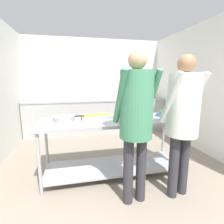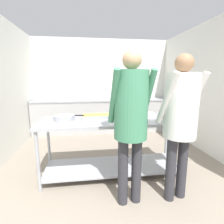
{
  "view_description": "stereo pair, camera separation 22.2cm",
  "coord_description": "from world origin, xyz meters",
  "px_view_note": "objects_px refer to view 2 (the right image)",
  "views": [
    {
      "loc": [
        -0.65,
        -1.0,
        1.52
      ],
      "look_at": [
        -0.06,
        1.66,
        0.99
      ],
      "focal_mm": 28.0,
      "sensor_mm": 36.0,
      "label": 1
    },
    {
      "loc": [
        -0.43,
        -1.03,
        1.52
      ],
      "look_at": [
        -0.06,
        1.66,
        0.99
      ],
      "focal_mm": 28.0,
      "sensor_mm": 36.0,
      "label": 2
    }
  ],
  "objects_px": {
    "serving_tray_roast": "(97,116)",
    "broccoli_bowl": "(164,115)",
    "sauce_pan": "(64,117)",
    "guest_serving_left": "(131,114)",
    "serving_tray_vegetables": "(131,120)",
    "guest_serving_right": "(180,114)",
    "water_bottle": "(77,95)",
    "plate_stack": "(147,115)"
  },
  "relations": [
    {
      "from": "guest_serving_left",
      "to": "guest_serving_right",
      "type": "relative_size",
      "value": 1.02
    },
    {
      "from": "serving_tray_vegetables",
      "to": "plate_stack",
      "type": "height_order",
      "value": "plate_stack"
    },
    {
      "from": "plate_stack",
      "to": "guest_serving_left",
      "type": "bearing_deg",
      "value": -120.22
    },
    {
      "from": "guest_serving_left",
      "to": "guest_serving_right",
      "type": "height_order",
      "value": "guest_serving_left"
    },
    {
      "from": "serving_tray_vegetables",
      "to": "serving_tray_roast",
      "type": "bearing_deg",
      "value": 144.24
    },
    {
      "from": "guest_serving_right",
      "to": "serving_tray_roast",
      "type": "bearing_deg",
      "value": 138.03
    },
    {
      "from": "sauce_pan",
      "to": "guest_serving_left",
      "type": "xyz_separation_m",
      "value": [
        0.85,
        -0.78,
        0.19
      ]
    },
    {
      "from": "serving_tray_roast",
      "to": "water_bottle",
      "type": "relative_size",
      "value": 1.53
    },
    {
      "from": "broccoli_bowl",
      "to": "sauce_pan",
      "type": "bearing_deg",
      "value": 179.76
    },
    {
      "from": "sauce_pan",
      "to": "broccoli_bowl",
      "type": "xyz_separation_m",
      "value": [
        1.61,
        -0.01,
        -0.0
      ]
    },
    {
      "from": "sauce_pan",
      "to": "water_bottle",
      "type": "bearing_deg",
      "value": 88.36
    },
    {
      "from": "broccoli_bowl",
      "to": "guest_serving_left",
      "type": "bearing_deg",
      "value": -134.52
    },
    {
      "from": "serving_tray_vegetables",
      "to": "guest_serving_left",
      "type": "relative_size",
      "value": 0.22
    },
    {
      "from": "broccoli_bowl",
      "to": "guest_serving_left",
      "type": "xyz_separation_m",
      "value": [
        -0.76,
        -0.78,
        0.19
      ]
    },
    {
      "from": "sauce_pan",
      "to": "plate_stack",
      "type": "xyz_separation_m",
      "value": [
        1.34,
        0.07,
        -0.01
      ]
    },
    {
      "from": "sauce_pan",
      "to": "guest_serving_left",
      "type": "height_order",
      "value": "guest_serving_left"
    },
    {
      "from": "sauce_pan",
      "to": "serving_tray_roast",
      "type": "xyz_separation_m",
      "value": [
        0.5,
        0.07,
        -0.01
      ]
    },
    {
      "from": "guest_serving_right",
      "to": "water_bottle",
      "type": "height_order",
      "value": "guest_serving_right"
    },
    {
      "from": "serving_tray_roast",
      "to": "broccoli_bowl",
      "type": "height_order",
      "value": "broccoli_bowl"
    },
    {
      "from": "sauce_pan",
      "to": "guest_serving_left",
      "type": "distance_m",
      "value": 1.17
    },
    {
      "from": "guest_serving_right",
      "to": "plate_stack",
      "type": "bearing_deg",
      "value": 97.01
    },
    {
      "from": "water_bottle",
      "to": "serving_tray_roast",
      "type": "bearing_deg",
      "value": -78.86
    },
    {
      "from": "serving_tray_roast",
      "to": "guest_serving_right",
      "type": "relative_size",
      "value": 0.26
    },
    {
      "from": "guest_serving_right",
      "to": "guest_serving_left",
      "type": "bearing_deg",
      "value": 179.7
    },
    {
      "from": "serving_tray_vegetables",
      "to": "guest_serving_left",
      "type": "bearing_deg",
      "value": -104.32
    },
    {
      "from": "broccoli_bowl",
      "to": "guest_serving_left",
      "type": "height_order",
      "value": "guest_serving_left"
    },
    {
      "from": "serving_tray_roast",
      "to": "guest_serving_right",
      "type": "distance_m",
      "value": 1.29
    },
    {
      "from": "sauce_pan",
      "to": "guest_serving_right",
      "type": "height_order",
      "value": "guest_serving_right"
    },
    {
      "from": "serving_tray_vegetables",
      "to": "broccoli_bowl",
      "type": "xyz_separation_m",
      "value": [
        0.63,
        0.27,
        0.01
      ]
    },
    {
      "from": "serving_tray_roast",
      "to": "serving_tray_vegetables",
      "type": "xyz_separation_m",
      "value": [
        0.47,
        -0.34,
        0.0
      ]
    },
    {
      "from": "plate_stack",
      "to": "guest_serving_right",
      "type": "relative_size",
      "value": 0.14
    },
    {
      "from": "sauce_pan",
      "to": "guest_serving_left",
      "type": "bearing_deg",
      "value": -42.77
    },
    {
      "from": "guest_serving_right",
      "to": "water_bottle",
      "type": "xyz_separation_m",
      "value": [
        -1.38,
        3.06,
        -0.03
      ]
    },
    {
      "from": "broccoli_bowl",
      "to": "water_bottle",
      "type": "relative_size",
      "value": 0.66
    },
    {
      "from": "sauce_pan",
      "to": "plate_stack",
      "type": "relative_size",
      "value": 1.78
    },
    {
      "from": "plate_stack",
      "to": "broccoli_bowl",
      "type": "height_order",
      "value": "broccoli_bowl"
    },
    {
      "from": "sauce_pan",
      "to": "broccoli_bowl",
      "type": "distance_m",
      "value": 1.61
    },
    {
      "from": "serving_tray_vegetables",
      "to": "broccoli_bowl",
      "type": "relative_size",
      "value": 1.98
    },
    {
      "from": "plate_stack",
      "to": "guest_serving_right",
      "type": "distance_m",
      "value": 0.88
    },
    {
      "from": "sauce_pan",
      "to": "guest_serving_right",
      "type": "xyz_separation_m",
      "value": [
        1.45,
        -0.79,
        0.17
      ]
    },
    {
      "from": "sauce_pan",
      "to": "water_bottle",
      "type": "xyz_separation_m",
      "value": [
        0.06,
        2.28,
        0.15
      ]
    },
    {
      "from": "water_bottle",
      "to": "guest_serving_left",
      "type": "bearing_deg",
      "value": -75.68
    }
  ]
}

